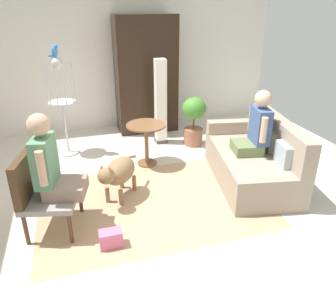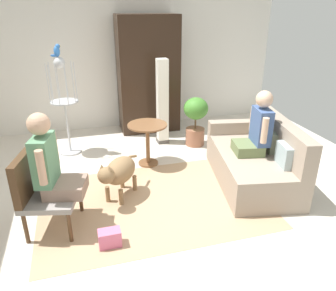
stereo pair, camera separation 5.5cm
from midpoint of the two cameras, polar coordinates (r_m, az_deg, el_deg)
ground_plane at (r=4.25m, az=-1.78°, el=-9.64°), size 7.07×7.07×0.00m
back_wall at (r=6.59m, az=-8.60°, el=14.66°), size 6.38×0.12×2.67m
area_rug at (r=4.23m, az=-2.24°, el=-9.72°), size 2.78×1.92×0.01m
couch at (r=4.73m, az=15.29°, el=-2.53°), size 1.20×1.81×0.89m
armchair at (r=3.80m, az=-21.00°, el=-6.57°), size 0.69×0.77×0.90m
person_on_couch at (r=4.51m, az=15.59°, el=2.89°), size 0.49×0.52×0.85m
person_on_armchair at (r=3.63m, az=-19.31°, el=-2.83°), size 0.55×0.53×0.91m
round_end_table at (r=4.98m, az=-3.25°, el=1.61°), size 0.59×0.59×0.66m
dog at (r=4.18m, az=-8.18°, el=-4.50°), size 0.59×0.72×0.60m
bird_cage_stand at (r=5.51m, az=-17.24°, el=7.02°), size 0.44×0.44×1.58m
parrot at (r=5.35m, az=-18.45°, el=15.32°), size 0.17×0.10×0.19m
potted_plant at (r=5.71m, az=5.08°, el=4.79°), size 0.42×0.42×0.86m
column_lamp at (r=5.72m, az=-0.70°, el=7.42°), size 0.20×0.20×1.48m
armoire_cabinet at (r=6.33m, az=-3.20°, el=12.11°), size 1.12×0.56×2.15m
handbag at (r=3.57m, az=-9.62°, el=-15.57°), size 0.23×0.14×0.18m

